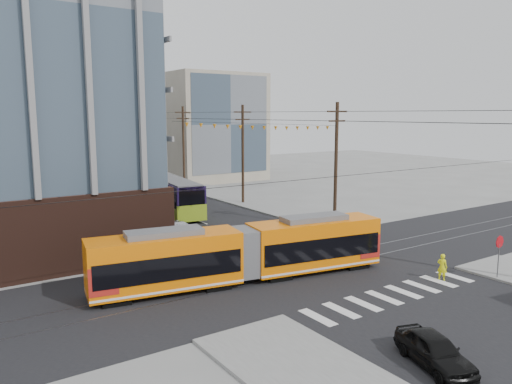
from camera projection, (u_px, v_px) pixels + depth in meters
ground at (355, 280)px, 30.28m from camera, size 160.00×160.00×0.00m
bg_bldg_ne_near at (207, 127)px, 77.19m from camera, size 14.00×14.00×16.00m
bg_bldg_ne_far at (166, 130)px, 94.83m from camera, size 16.00×16.00×14.00m
utility_pole_far at (142, 142)px, 79.99m from camera, size 0.30×0.30×11.00m
streetcar at (244, 253)px, 29.86m from camera, size 18.33×5.57×3.50m
city_bus at (171, 195)px, 50.75m from camera, size 4.46×13.27×3.69m
black_sedan at (435, 350)px, 19.85m from camera, size 2.71×4.25×1.35m
parked_car_silver at (171, 231)px, 40.01m from camera, size 2.60×4.63×1.44m
parked_car_white at (154, 225)px, 42.07m from camera, size 2.69×5.22×1.45m
parked_car_grey at (120, 210)px, 48.53m from camera, size 4.06×5.77×1.46m
pedestrian at (442, 267)px, 30.18m from camera, size 0.54×0.69×1.64m
stop_sign at (498, 259)px, 30.19m from camera, size 0.78×0.78×2.57m
jersey_barrier at (325, 222)px, 44.67m from camera, size 1.42×3.93×0.77m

